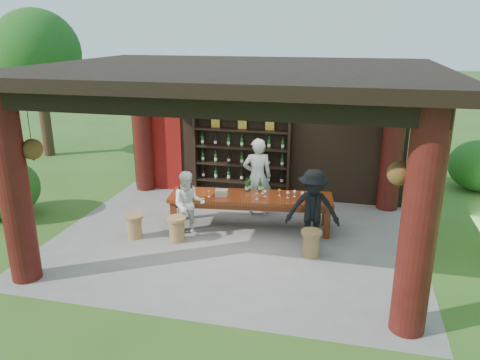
% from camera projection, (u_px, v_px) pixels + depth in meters
% --- Properties ---
extents(ground, '(90.00, 90.00, 0.00)m').
position_uv_depth(ground, '(236.00, 238.00, 9.70)').
color(ground, '#2D5119').
rests_on(ground, ground).
extents(pavilion, '(7.50, 6.00, 3.60)m').
position_uv_depth(pavilion, '(240.00, 133.00, 9.44)').
color(pavilion, slate).
rests_on(pavilion, ground).
extents(wine_shelf, '(2.46, 0.37, 2.16)m').
position_uv_depth(wine_shelf, '(242.00, 157.00, 11.73)').
color(wine_shelf, black).
rests_on(wine_shelf, ground).
extents(tasting_table, '(3.55, 1.33, 0.75)m').
position_uv_depth(tasting_table, '(251.00, 201.00, 10.01)').
color(tasting_table, '#5D230D').
rests_on(tasting_table, ground).
extents(stool_near_left, '(0.40, 0.40, 0.52)m').
position_uv_depth(stool_near_left, '(177.00, 229.00, 9.50)').
color(stool_near_left, olive).
rests_on(stool_near_left, ground).
extents(stool_near_right, '(0.40, 0.40, 0.52)m').
position_uv_depth(stool_near_right, '(311.00, 243.00, 8.87)').
color(stool_near_right, olive).
rests_on(stool_near_right, ground).
extents(stool_far_left, '(0.38, 0.38, 0.50)m').
position_uv_depth(stool_far_left, '(134.00, 226.00, 9.66)').
color(stool_far_left, olive).
rests_on(stool_far_left, ground).
extents(host, '(0.76, 0.61, 1.82)m').
position_uv_depth(host, '(257.00, 177.00, 10.70)').
color(host, beige).
rests_on(host, ground).
extents(guest_woman, '(0.83, 0.74, 1.40)m').
position_uv_depth(guest_woman, '(189.00, 204.00, 9.62)').
color(guest_woman, silver).
rests_on(guest_woman, ground).
extents(guest_man, '(1.09, 0.69, 1.62)m').
position_uv_depth(guest_man, '(313.00, 210.00, 9.03)').
color(guest_man, black).
rests_on(guest_man, ground).
extents(table_bottles, '(0.36, 0.18, 0.31)m').
position_uv_depth(table_bottles, '(252.00, 184.00, 10.22)').
color(table_bottles, '#194C1E').
rests_on(table_bottles, tasting_table).
extents(table_glasses, '(2.00, 0.55, 0.15)m').
position_uv_depth(table_glasses, '(270.00, 193.00, 9.89)').
color(table_glasses, silver).
rests_on(table_glasses, tasting_table).
extents(napkin_basket, '(0.28, 0.21, 0.14)m').
position_uv_depth(napkin_basket, '(221.00, 193.00, 9.94)').
color(napkin_basket, '#BF6672').
rests_on(napkin_basket, tasting_table).
extents(shrubs, '(14.65, 9.01, 1.36)m').
position_uv_depth(shrubs, '(383.00, 215.00, 9.44)').
color(shrubs, '#194C14').
rests_on(shrubs, ground).
extents(trees, '(20.52, 10.13, 4.80)m').
position_uv_depth(trees, '(436.00, 68.00, 9.78)').
color(trees, '#3F2819').
rests_on(trees, ground).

